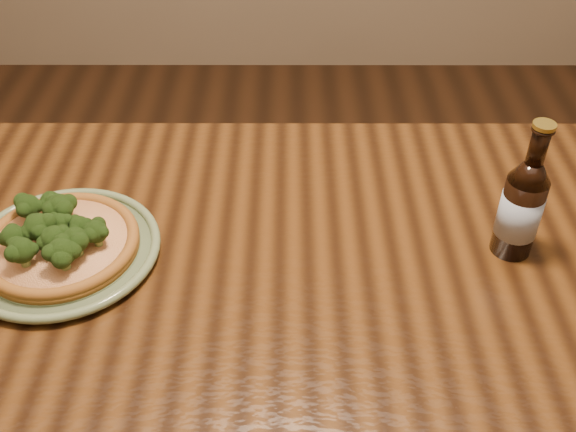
{
  "coord_description": "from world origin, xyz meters",
  "views": [
    {
      "loc": [
        0.03,
        -0.54,
        1.43
      ],
      "look_at": [
        0.03,
        0.19,
        0.82
      ],
      "focal_mm": 42.0,
      "sensor_mm": 36.0,
      "label": 1
    }
  ],
  "objects_px": {
    "beer_bottle": "(521,207)",
    "plate": "(63,251)",
    "table": "(265,341)",
    "pizza": "(59,241)"
  },
  "relations": [
    {
      "from": "beer_bottle",
      "to": "plate",
      "type": "bearing_deg",
      "value": 168.33
    },
    {
      "from": "table",
      "to": "plate",
      "type": "xyz_separation_m",
      "value": [
        -0.3,
        0.08,
        0.1
      ]
    },
    {
      "from": "plate",
      "to": "pizza",
      "type": "height_order",
      "value": "pizza"
    },
    {
      "from": "plate",
      "to": "pizza",
      "type": "distance_m",
      "value": 0.02
    },
    {
      "from": "pizza",
      "to": "beer_bottle",
      "type": "distance_m",
      "value": 0.66
    },
    {
      "from": "plate",
      "to": "beer_bottle",
      "type": "xyz_separation_m",
      "value": [
        0.66,
        0.02,
        0.07
      ]
    },
    {
      "from": "table",
      "to": "pizza",
      "type": "relative_size",
      "value": 7.07
    },
    {
      "from": "table",
      "to": "pizza",
      "type": "xyz_separation_m",
      "value": [
        -0.3,
        0.08,
        0.12
      ]
    },
    {
      "from": "beer_bottle",
      "to": "pizza",
      "type": "bearing_deg",
      "value": 168.43
    },
    {
      "from": "table",
      "to": "beer_bottle",
      "type": "bearing_deg",
      "value": 15.38
    }
  ]
}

